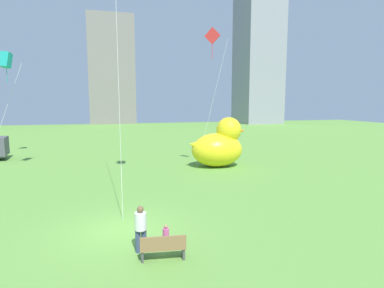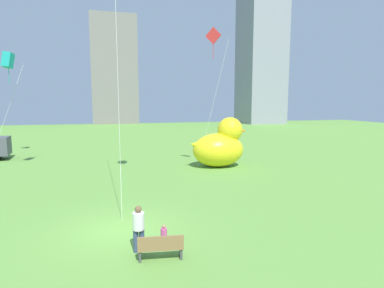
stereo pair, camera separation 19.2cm
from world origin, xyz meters
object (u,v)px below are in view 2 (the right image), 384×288
object	(u,v)px
kite_teal	(8,61)
person_adult	(139,227)
giant_inflatable_duck	(220,146)
kite_red	(213,42)
person_child	(164,236)
park_bench	(161,247)

from	to	relation	value
kite_teal	person_adult	bearing A→B (deg)	-63.70
giant_inflatable_duck	kite_red	distance (m)	8.26
giant_inflatable_duck	kite_teal	xyz separation A→B (m)	(-16.00, 2.24, 6.65)
person_child	giant_inflatable_duck	distance (m)	15.69
person_adult	kite_teal	xyz separation A→B (m)	(-7.93, 16.05, 7.46)
park_bench	person_adult	world-z (taller)	person_adult
person_adult	giant_inflatable_duck	size ratio (longest dim) A/B	0.34
person_adult	kite_red	world-z (taller)	kite_red
park_bench	giant_inflatable_duck	bearing A→B (deg)	63.14
person_adult	person_child	size ratio (longest dim) A/B	1.79
person_child	kite_red	xyz separation A→B (m)	(6.10, 12.70, 9.32)
park_bench	person_adult	bearing A→B (deg)	128.40
park_bench	person_child	xyz separation A→B (m)	(0.24, 0.74, 0.05)
park_bench	person_child	size ratio (longest dim) A/B	1.67
giant_inflatable_duck	person_adult	bearing A→B (deg)	-120.27
kite_red	kite_teal	bearing A→B (deg)	167.05
park_bench	giant_inflatable_duck	distance (m)	16.46
person_adult	park_bench	bearing A→B (deg)	-51.60
park_bench	kite_teal	world-z (taller)	kite_teal
person_adult	kite_red	xyz separation A→B (m)	(6.99, 12.62, 8.91)
park_bench	person_adult	distance (m)	1.15
park_bench	kite_red	distance (m)	17.57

